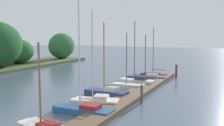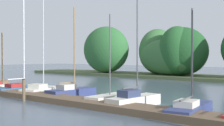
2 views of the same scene
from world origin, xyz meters
TOP-DOWN VIEW (x-y plane):
  - dock_pier at (0.00, 10.36)m, footprint 29.22×1.80m
  - far_shore at (1.15, 33.58)m, footprint 55.30×8.47m
  - sailboat_2 at (-7.69, 12.17)m, footprint 2.06×3.68m
  - sailboat_3 at (-3.96, 11.85)m, footprint 1.32×4.43m
  - sailboat_4 at (-1.75, 12.12)m, footprint 2.13×3.78m
  - sailboat_5 at (1.10, 12.57)m, footprint 1.47×3.99m
  - sailboat_6 at (4.86, 12.09)m, footprint 1.20×3.34m
  - sailboat_7 at (6.92, 11.93)m, footprint 1.31×4.04m
  - sailboat_8 at (10.31, 11.80)m, footprint 1.75×4.52m
  - mooring_piling_1 at (0.31, 9.11)m, footprint 0.23×0.23m

SIDE VIEW (x-z plane):
  - dock_pier at x=0.00m, z-range 0.00..0.35m
  - sailboat_6 at x=4.86m, z-range -2.43..3.01m
  - sailboat_2 at x=-7.69m, z-range -2.17..2.77m
  - sailboat_8 at x=10.31m, z-range -2.29..2.91m
  - sailboat_4 at x=-1.75m, z-range -3.21..3.87m
  - sailboat_3 at x=-3.96m, z-range -3.81..4.53m
  - sailboat_5 at x=1.10m, z-range -2.78..3.53m
  - sailboat_7 at x=6.92m, z-range -2.91..3.70m
  - mooring_piling_1 at x=0.31m, z-range 0.01..1.43m
  - far_shore at x=1.15m, z-range -0.56..6.82m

